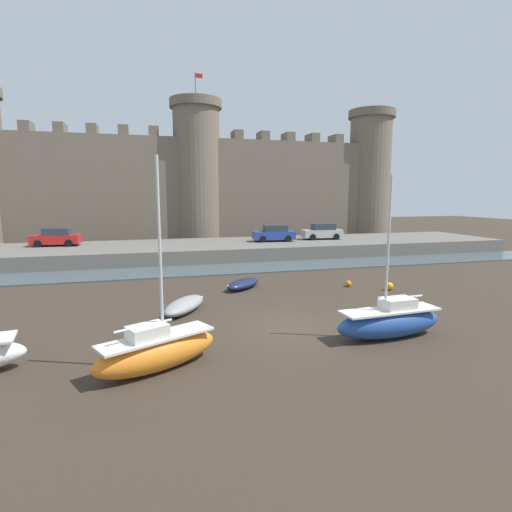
# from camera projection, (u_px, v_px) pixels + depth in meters

# --- Properties ---
(ground_plane) EXTENTS (160.00, 160.00, 0.00)m
(ground_plane) POSITION_uv_depth(u_px,v_px,m) (292.00, 327.00, 17.69)
(ground_plane) COLOR #382D23
(water_channel) EXTENTS (80.00, 4.50, 0.10)m
(water_channel) POSITION_uv_depth(u_px,v_px,m) (228.00, 269.00, 31.46)
(water_channel) COLOR #47565B
(water_channel) RESTS_ON ground
(quay_road) EXTENTS (58.70, 10.00, 1.27)m
(quay_road) POSITION_uv_depth(u_px,v_px,m) (214.00, 250.00, 38.29)
(quay_road) COLOR #666059
(quay_road) RESTS_ON ground
(castle) EXTENTS (52.84, 6.14, 19.95)m
(castle) POSITION_uv_depth(u_px,v_px,m) (197.00, 182.00, 48.33)
(castle) COLOR #706354
(castle) RESTS_ON ground
(rowboat_midflat_right) EXTENTS (3.06, 3.03, 0.60)m
(rowboat_midflat_right) POSITION_uv_depth(u_px,v_px,m) (243.00, 284.00, 25.02)
(rowboat_midflat_right) COLOR #141E3D
(rowboat_midflat_right) RESTS_ON ground
(sailboat_near_channel_right) EXTENTS (4.87, 1.63, 6.59)m
(sailboat_near_channel_right) POSITION_uv_depth(u_px,v_px,m) (390.00, 321.00, 16.33)
(sailboat_near_channel_right) COLOR #234793
(sailboat_near_channel_right) RESTS_ON ground
(rowboat_midflat_left) EXTENTS (2.92, 3.64, 0.68)m
(rowboat_midflat_left) POSITION_uv_depth(u_px,v_px,m) (184.00, 305.00, 19.99)
(rowboat_midflat_left) COLOR gray
(rowboat_midflat_left) RESTS_ON ground
(sailboat_midflat_centre) EXTENTS (4.51, 3.06, 7.05)m
(sailboat_midflat_centre) POSITION_uv_depth(u_px,v_px,m) (157.00, 350.00, 13.25)
(sailboat_midflat_centre) COLOR orange
(sailboat_midflat_centre) RESTS_ON ground
(mooring_buoy_mid_mud) EXTENTS (0.49, 0.49, 0.49)m
(mooring_buoy_mid_mud) POSITION_uv_depth(u_px,v_px,m) (389.00, 286.00, 24.61)
(mooring_buoy_mid_mud) COLOR orange
(mooring_buoy_mid_mud) RESTS_ON ground
(mooring_buoy_near_channel) EXTENTS (0.40, 0.40, 0.40)m
(mooring_buoy_near_channel) POSITION_uv_depth(u_px,v_px,m) (348.00, 284.00, 25.54)
(mooring_buoy_near_channel) COLOR orange
(mooring_buoy_near_channel) RESTS_ON ground
(car_quay_centre_east) EXTENTS (4.22, 2.11, 1.62)m
(car_quay_centre_east) POSITION_uv_depth(u_px,v_px,m) (274.00, 233.00, 39.71)
(car_quay_centre_east) COLOR #263F99
(car_quay_centre_east) RESTS_ON quay_road
(car_quay_centre_west) EXTENTS (4.22, 2.11, 1.62)m
(car_quay_centre_west) POSITION_uv_depth(u_px,v_px,m) (56.00, 237.00, 36.08)
(car_quay_centre_west) COLOR red
(car_quay_centre_west) RESTS_ON quay_road
(car_quay_east) EXTENTS (4.22, 2.11, 1.62)m
(car_quay_east) POSITION_uv_depth(u_px,v_px,m) (322.00, 232.00, 41.60)
(car_quay_east) COLOR #B2B5B7
(car_quay_east) RESTS_ON quay_road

